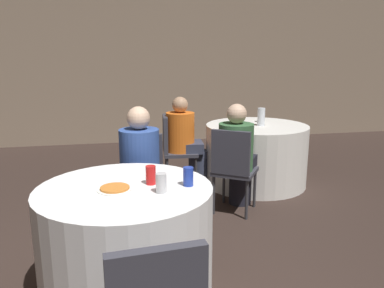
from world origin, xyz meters
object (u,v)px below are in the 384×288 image
at_px(pizza_plate_near, 115,188).
at_px(soda_can_blue, 188,177).
at_px(chair_far_west, 173,145).
at_px(soda_can_red, 151,175).
at_px(chair_far_southwest, 233,164).
at_px(soda_can_silver, 161,183).
at_px(bottle_far, 261,117).
at_px(table_near, 127,241).
at_px(chair_near_north, 141,174).
at_px(person_green_jacket, 237,156).
at_px(person_blue_shirt, 139,173).
at_px(person_orange_shirt, 186,141).
at_px(table_far, 256,154).

xyz_separation_m(pizza_plate_near, soda_can_blue, (0.46, -0.02, 0.05)).
bearing_deg(pizza_plate_near, chair_far_west, 71.96).
bearing_deg(soda_can_red, chair_far_southwest, 49.94).
relative_size(chair_far_west, soda_can_silver, 7.17).
distance_m(soda_can_silver, bottle_far, 2.52).
height_order(table_near, chair_near_north, chair_near_north).
bearing_deg(person_green_jacket, person_blue_shirt, -123.02).
height_order(table_near, soda_can_red, soda_can_red).
bearing_deg(chair_far_west, person_green_jacket, 38.79).
relative_size(chair_near_north, pizza_plate_near, 3.92).
xyz_separation_m(chair_far_west, pizza_plate_near, (-0.68, -2.09, 0.23)).
bearing_deg(table_near, person_orange_shirt, 69.05).
height_order(person_orange_shirt, pizza_plate_near, person_orange_shirt).
xyz_separation_m(table_near, soda_can_silver, (0.22, -0.14, 0.43)).
xyz_separation_m(chair_far_southwest, pizza_plate_near, (-1.14, -1.14, 0.23)).
height_order(chair_far_west, bottle_far, bottle_far).
height_order(table_near, chair_far_west, chair_far_west).
bearing_deg(bottle_far, pizza_plate_near, -131.83).
distance_m(table_near, person_orange_shirt, 2.20).
relative_size(person_orange_shirt, pizza_plate_near, 4.93).
bearing_deg(person_green_jacket, person_orange_shirt, 149.10).
xyz_separation_m(chair_far_southwest, person_blue_shirt, (-0.93, -0.30, 0.06)).
bearing_deg(pizza_plate_near, soda_can_red, 15.12).
bearing_deg(bottle_far, soda_can_silver, -125.46).
relative_size(table_near, bottle_far, 5.23).
xyz_separation_m(chair_far_southwest, person_orange_shirt, (-0.29, 0.94, 0.04)).
distance_m(person_blue_shirt, soda_can_silver, 0.97).
distance_m(chair_far_west, soda_can_silver, 2.26).
height_order(person_orange_shirt, soda_can_blue, person_orange_shirt).
distance_m(chair_far_southwest, bottle_far, 1.06).
height_order(chair_near_north, person_orange_shirt, person_orange_shirt).
height_order(person_green_jacket, soda_can_silver, person_green_jacket).
bearing_deg(chair_far_west, bottle_far, 87.28).
relative_size(chair_far_west, chair_far_southwest, 1.00).
bearing_deg(pizza_plate_near, chair_far_southwest, 45.07).
relative_size(chair_near_north, soda_can_silver, 7.17).
xyz_separation_m(pizza_plate_near, soda_can_red, (0.23, 0.06, 0.05)).
distance_m(table_far, chair_far_west, 1.05).
bearing_deg(chair_near_north, table_near, 90.00).
relative_size(chair_far_southwest, person_green_jacket, 0.79).
height_order(chair_near_north, chair_far_west, same).
height_order(table_far, person_blue_shirt, person_blue_shirt).
height_order(person_blue_shirt, soda_can_red, person_blue_shirt).
relative_size(chair_near_north, soda_can_red, 7.17).
height_order(table_near, person_green_jacket, person_green_jacket).
height_order(person_green_jacket, soda_can_blue, person_green_jacket).
height_order(table_far, person_green_jacket, person_green_jacket).
bearing_deg(table_near, chair_far_west, 73.22).
height_order(chair_far_southwest, person_orange_shirt, person_orange_shirt).
distance_m(table_far, bottle_far, 0.48).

